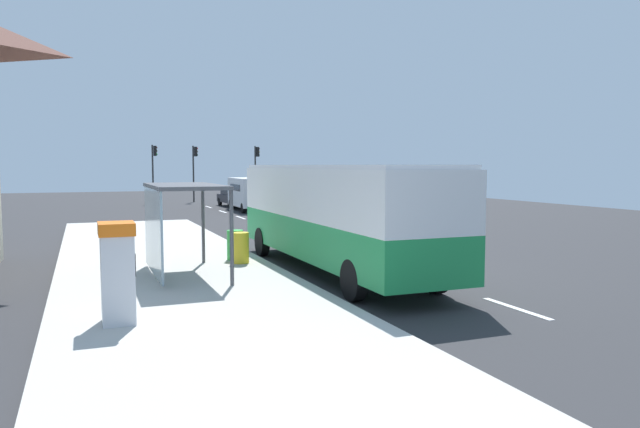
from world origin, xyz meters
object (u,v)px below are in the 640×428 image
object	(u,v)px
bus	(335,211)
traffic_light_median	(194,165)
recycling_bin_green	(235,245)
recycling_bin_yellow	(241,248)
traffic_light_far_side	(154,165)
traffic_light_near_side	(256,165)
white_van	(249,192)
ticket_machine	(118,272)
bus_shelter	(173,206)
sedan_near	(235,196)

from	to	relation	value
bus	traffic_light_median	distance (m)	36.05
bus	recycling_bin_green	xyz separation A→B (m)	(-2.49, 2.28, -1.19)
recycling_bin_yellow	traffic_light_far_side	distance (m)	33.69
recycling_bin_green	traffic_light_near_side	world-z (taller)	traffic_light_near_side
white_van	bus	bearing A→B (deg)	-99.08
white_van	traffic_light_near_side	xyz separation A→B (m)	(3.30, 9.88, 1.90)
traffic_light_near_side	ticket_machine	bearing A→B (deg)	-109.33
bus	bus_shelter	world-z (taller)	bus
ticket_machine	bus_shelter	distance (m)	5.01
bus	recycling_bin_green	world-z (taller)	bus
bus	ticket_machine	bearing A→B (deg)	-145.25
recycling_bin_green	recycling_bin_yellow	bearing A→B (deg)	-90.00
sedan_near	white_van	bearing A→B (deg)	-91.19
ticket_machine	recycling_bin_yellow	bearing A→B (deg)	57.01
recycling_bin_yellow	traffic_light_far_side	world-z (taller)	traffic_light_far_side
bus_shelter	ticket_machine	bearing A→B (deg)	-110.16
ticket_machine	recycling_bin_green	distance (m)	7.79
bus	sedan_near	size ratio (longest dim) A/B	2.47
white_van	recycling_bin_green	bearing A→B (deg)	-106.09
traffic_light_near_side	traffic_light_far_side	bearing A→B (deg)	174.69
bus_shelter	recycling_bin_yellow	bearing A→B (deg)	32.32
recycling_bin_yellow	bus_shelter	size ratio (longest dim) A/B	0.24
recycling_bin_yellow	sedan_near	bearing A→B (deg)	76.75
sedan_near	traffic_light_median	world-z (taller)	traffic_light_median
bus	white_van	distance (m)	24.79
white_van	recycling_bin_green	world-z (taller)	white_van
ticket_machine	recycling_bin_yellow	size ratio (longest dim) A/B	2.04
sedan_near	traffic_light_median	xyz separation A→B (m)	(-1.90, 6.78, 2.46)
sedan_near	ticket_machine	bearing A→B (deg)	-107.20
white_van	recycling_bin_yellow	xyz separation A→B (m)	(-6.40, -22.89, -0.69)
recycling_bin_green	traffic_light_far_side	size ratio (longest dim) A/B	0.19
recycling_bin_yellow	traffic_light_near_side	world-z (taller)	traffic_light_near_side
white_van	sedan_near	distance (m)	4.74
recycling_bin_yellow	traffic_light_near_side	size ratio (longest dim) A/B	0.20
white_van	recycling_bin_yellow	size ratio (longest dim) A/B	5.53
traffic_light_near_side	traffic_light_far_side	xyz separation A→B (m)	(-8.60, 0.80, 0.02)
white_van	traffic_light_far_side	distance (m)	12.08
recycling_bin_yellow	traffic_light_far_side	size ratio (longest dim) A/B	0.19
traffic_light_far_side	traffic_light_median	world-z (taller)	traffic_light_far_side
white_van	bus_shelter	world-z (taller)	bus_shelter
white_van	sedan_near	bearing A→B (deg)	88.81
bus	bus_shelter	xyz separation A→B (m)	(-4.70, 0.18, 0.25)
recycling_bin_green	traffic_light_near_side	xyz separation A→B (m)	(9.70, 32.08, 2.59)
recycling_bin_yellow	bus_shelter	world-z (taller)	bus_shelter
sedan_near	recycling_bin_green	size ratio (longest dim) A/B	4.70
white_van	recycling_bin_green	xyz separation A→B (m)	(-6.40, -22.19, -0.69)
white_van	ticket_machine	world-z (taller)	white_van
ticket_machine	traffic_light_median	distance (m)	41.34
bus	traffic_light_near_side	size ratio (longest dim) A/B	2.27
traffic_light_far_side	traffic_light_median	size ratio (longest dim) A/B	1.00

